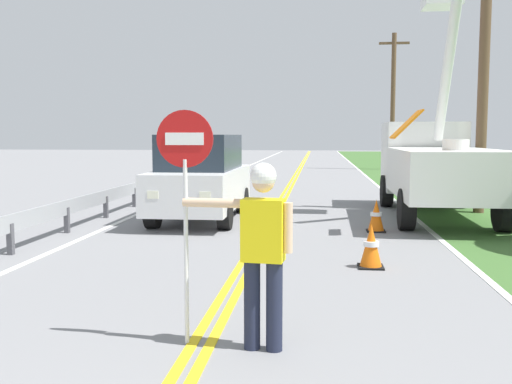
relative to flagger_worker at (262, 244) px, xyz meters
name	(u,v)px	position (x,y,z in m)	size (l,w,h in m)	color
centerline_yellow_left	(284,192)	(-0.70, 15.85, -1.04)	(0.11, 110.00, 0.01)	yellow
centerline_yellow_right	(289,192)	(-0.52, 15.85, -1.04)	(0.11, 110.00, 0.01)	yellow
edge_line_right	(386,193)	(2.99, 15.85, -1.04)	(0.12, 110.00, 0.01)	silver
edge_line_left	(192,191)	(-4.21, 15.85, -1.04)	(0.12, 110.00, 0.01)	silver
flagger_worker	(262,244)	(0.00, 0.00, 0.00)	(1.08, 0.28, 1.83)	#1E2338
stop_sign_paddle	(185,174)	(-0.76, 0.08, 0.66)	(0.56, 0.04, 2.33)	silver
utility_bucket_truck	(435,161)	(3.54, 9.96, 0.39)	(2.76, 6.84, 6.05)	silver
oncoming_suv_nearest	(201,177)	(-2.33, 8.50, 0.01)	(1.93, 4.61, 2.10)	silver
utility_pole_near	(484,63)	(4.86, 10.61, 2.95)	(1.80, 0.28, 7.64)	brown
utility_pole_mid	(393,99)	(5.00, 30.62, 3.24)	(1.80, 0.28, 8.21)	brown
traffic_cone_lead	(371,247)	(1.37, 3.67, -0.71)	(0.40, 0.40, 0.70)	orange
traffic_cone_mid	(376,216)	(1.79, 7.17, -0.71)	(0.40, 0.40, 0.70)	orange
guardrail_left_shoulder	(146,186)	(-4.81, 12.00, -0.53)	(0.10, 32.00, 0.71)	#9EA0A3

